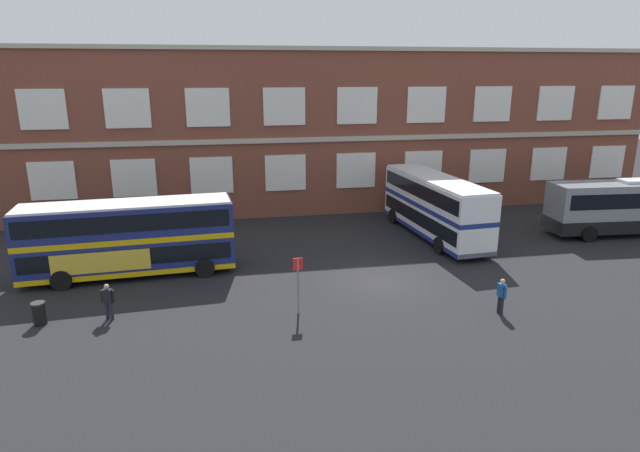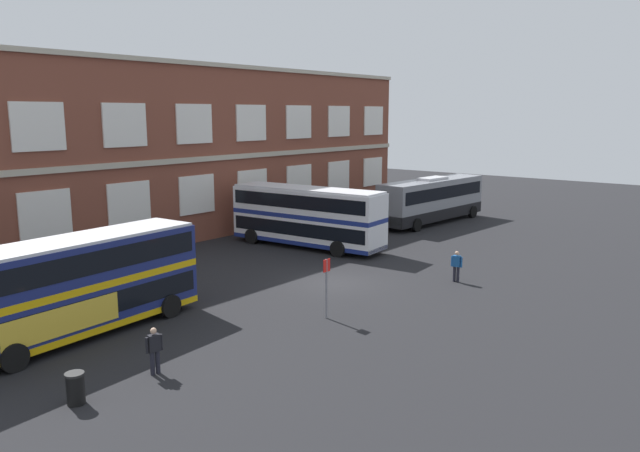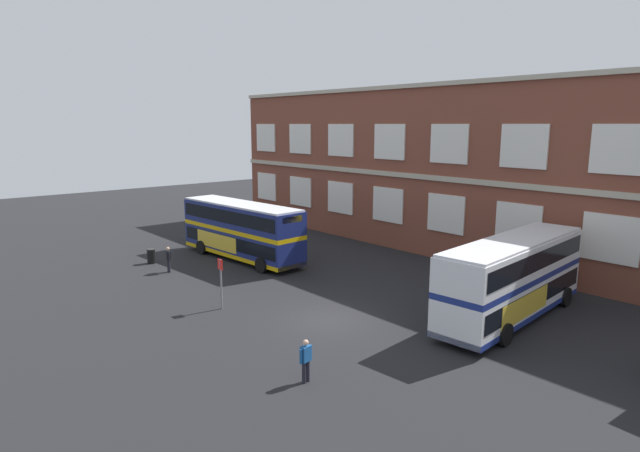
% 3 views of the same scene
% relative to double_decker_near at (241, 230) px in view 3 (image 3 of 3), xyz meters
% --- Properties ---
extents(ground_plane, '(120.00, 120.00, 0.00)m').
position_rel_double_decker_near_xyz_m(ground_plane, '(13.06, -1.30, -2.15)').
color(ground_plane, black).
extents(brick_terminal_building, '(54.34, 8.19, 12.45)m').
position_rel_double_decker_near_xyz_m(brick_terminal_building, '(12.57, 14.68, 3.93)').
color(brick_terminal_building, brown).
rests_on(brick_terminal_building, ground).
extents(double_decker_near, '(11.15, 3.44, 4.07)m').
position_rel_double_decker_near_xyz_m(double_decker_near, '(0.00, 0.00, 0.00)').
color(double_decker_near, navy).
rests_on(double_decker_near, ground).
extents(double_decker_middle, '(3.53, 11.17, 4.07)m').
position_rel_double_decker_near_xyz_m(double_decker_middle, '(18.92, 3.67, 0.00)').
color(double_decker_middle, silver).
rests_on(double_decker_middle, ground).
extents(waiting_passenger, '(0.29, 0.64, 1.70)m').
position_rel_double_decker_near_xyz_m(waiting_passenger, '(17.32, -8.23, -1.22)').
color(waiting_passenger, black).
rests_on(waiting_passenger, ground).
extents(second_passenger, '(0.64, 0.32, 1.70)m').
position_rel_double_decker_near_xyz_m(second_passenger, '(-0.20, -5.53, -1.22)').
color(second_passenger, black).
rests_on(second_passenger, ground).
extents(bus_stand_flag, '(0.44, 0.10, 2.70)m').
position_rel_double_decker_near_xyz_m(bus_stand_flag, '(8.21, -6.50, -0.51)').
color(bus_stand_flag, slate).
rests_on(bus_stand_flag, ground).
extents(station_litter_bin, '(0.60, 0.60, 1.03)m').
position_rel_double_decker_near_xyz_m(station_litter_bin, '(-3.12, -5.46, -1.63)').
color(station_litter_bin, black).
rests_on(station_litter_bin, ground).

